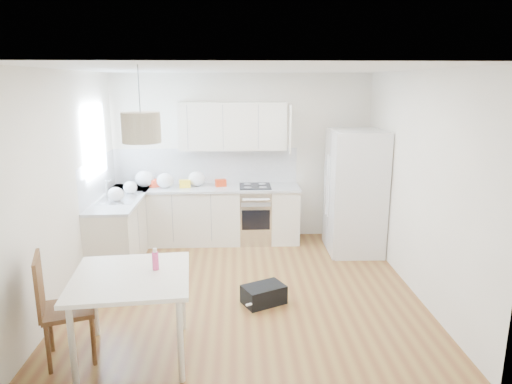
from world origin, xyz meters
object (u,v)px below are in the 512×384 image
refrigerator (356,192)px  dining_table (131,285)px  dining_chair (68,307)px  gym_bag (264,294)px

refrigerator → dining_table: refrigerator is taller
refrigerator → dining_chair: 4.37m
dining_table → gym_bag: bearing=32.8°
dining_table → gym_bag: size_ratio=2.41×
dining_chair → gym_bag: size_ratio=2.22×
refrigerator → gym_bag: 2.43m
refrigerator → dining_table: 3.92m
dining_table → dining_chair: bearing=174.8°
dining_chair → refrigerator: bearing=20.8°
dining_table → gym_bag: (1.29, 1.02, -0.63)m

